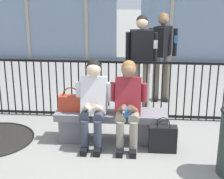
% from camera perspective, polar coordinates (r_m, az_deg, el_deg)
% --- Properties ---
extents(ground_plane, '(60.00, 60.00, 0.00)m').
position_cam_1_polar(ground_plane, '(5.02, -0.10, -8.55)').
color(ground_plane, gray).
extents(stone_bench, '(1.60, 0.44, 0.45)m').
position_cam_1_polar(stone_bench, '(4.91, -0.10, -5.69)').
color(stone_bench, slate).
rests_on(stone_bench, ground).
extents(seated_person_with_phone, '(0.52, 0.66, 1.21)m').
position_cam_1_polar(seated_person_with_phone, '(4.68, -3.19, -1.91)').
color(seated_person_with_phone, '#383D4C').
rests_on(seated_person_with_phone, ground).
extents(seated_person_companion, '(0.52, 0.66, 1.21)m').
position_cam_1_polar(seated_person_companion, '(4.64, 2.72, -2.08)').
color(seated_person_companion, gray).
rests_on(seated_person_companion, ground).
extents(handbag_on_bench, '(0.36, 0.15, 0.35)m').
position_cam_1_polar(handbag_on_bench, '(4.88, -6.92, -2.22)').
color(handbag_on_bench, '#B23823').
rests_on(handbag_on_bench, stone_bench).
extents(shopping_bag, '(0.38, 0.15, 0.48)m').
position_cam_1_polar(shopping_bag, '(4.68, 8.61, -8.20)').
color(shopping_bag, black).
rests_on(shopping_bag, ground).
extents(bystander_at_railing, '(0.55, 0.29, 1.71)m').
position_cam_1_polar(bystander_at_railing, '(5.94, 4.98, 5.64)').
color(bystander_at_railing, gray).
rests_on(bystander_at_railing, ground).
extents(bystander_further_back, '(0.55, 0.44, 1.71)m').
position_cam_1_polar(bystander_further_back, '(6.56, 8.51, 6.58)').
color(bystander_further_back, '#6B6051').
rests_on(bystander_further_back, ground).
extents(plaza_railing, '(9.98, 0.04, 1.00)m').
position_cam_1_polar(plaza_railing, '(5.68, 0.71, 0.01)').
color(plaza_railing, black).
rests_on(plaza_railing, ground).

